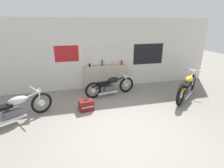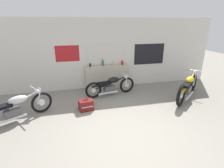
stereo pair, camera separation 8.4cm
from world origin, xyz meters
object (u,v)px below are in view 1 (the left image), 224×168
bottle_left_center (102,63)px  hard_case_darkred (86,105)px  motorcycle_yellow (187,87)px  bottle_center (113,63)px  bottle_right_center (122,63)px  motorcycle_silver (14,109)px  motorcycle_black (110,85)px  bottle_leftmost (90,65)px

bottle_left_center → hard_case_darkred: 2.24m
motorcycle_yellow → hard_case_darkred: size_ratio=3.80×
bottle_center → bottle_right_center: (0.38, -0.02, -0.01)m
motorcycle_yellow → bottle_left_center: bearing=147.2°
hard_case_darkred → motorcycle_silver: bearing=-173.6°
bottle_center → motorcycle_silver: bearing=-148.2°
motorcycle_black → hard_case_darkred: size_ratio=4.10×
motorcycle_silver → motorcycle_yellow: 5.61m
motorcycle_black → motorcycle_yellow: motorcycle_yellow is taller
motorcycle_silver → motorcycle_yellow: (5.61, 0.28, 0.03)m
bottle_leftmost → bottle_right_center: size_ratio=0.75×
bottle_left_center → bottle_leftmost: bearing=-175.3°
bottle_leftmost → bottle_right_center: bottle_right_center is taller
bottle_leftmost → motorcycle_silver: bottle_leftmost is taller
motorcycle_silver → bottle_center: bearing=31.8°
motorcycle_black → bottle_center: bearing=70.2°
motorcycle_black → hard_case_darkred: motorcycle_black is taller
bottle_left_center → motorcycle_black: (0.14, -0.85, -0.69)m
hard_case_darkred → motorcycle_yellow: bearing=1.0°
bottle_leftmost → bottle_right_center: 1.32m
bottle_left_center → motorcycle_silver: size_ratio=0.15×
bottle_left_center → hard_case_darkred: size_ratio=0.59×
hard_case_darkred → bottle_right_center: bearing=46.5°
bottle_right_center → hard_case_darkred: size_ratio=0.46×
bottle_leftmost → motorcycle_yellow: size_ratio=0.09×
bottle_left_center → bottle_right_center: (0.81, -0.05, -0.03)m
hard_case_darkred → motorcycle_black: bearing=43.9°
bottle_left_center → bottle_right_center: bottle_left_center is taller
bottle_right_center → hard_case_darkred: bearing=-133.5°
motorcycle_black → motorcycle_silver: motorcycle_silver is taller
bottle_left_center → hard_case_darkred: bottle_left_center is taller
bottle_right_center → motorcycle_black: 1.24m
bottle_left_center → hard_case_darkred: (-0.89, -1.84, -0.91)m
motorcycle_black → hard_case_darkred: bearing=-136.1°
bottle_leftmost → bottle_center: bottle_center is taller
motorcycle_black → motorcycle_silver: (-2.99, -1.21, 0.02)m
bottle_left_center → bottle_center: bearing=-3.1°
bottle_center → bottle_left_center: bearing=176.9°
bottle_right_center → motorcycle_silver: bearing=-151.2°
motorcycle_black → motorcycle_yellow: size_ratio=1.08×
bottle_right_center → hard_case_darkred: 2.62m
bottle_left_center → motorcycle_yellow: bottle_left_center is taller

